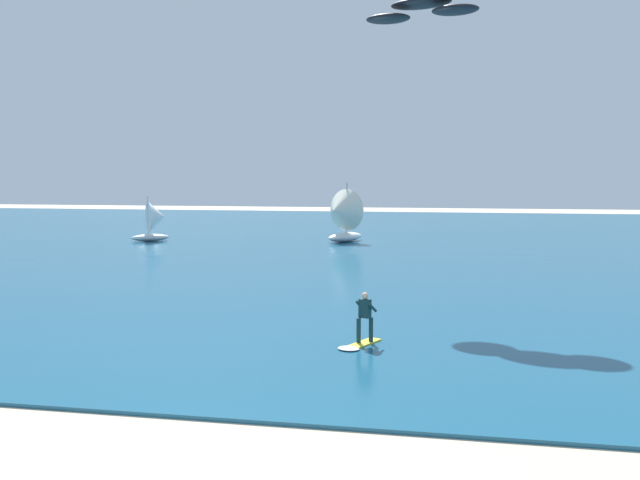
# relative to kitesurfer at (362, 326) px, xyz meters

# --- Properties ---
(ocean) EXTENTS (160.00, 90.00, 0.10)m
(ocean) POSITION_rel_kitesurfer_xyz_m (-2.57, 37.78, -0.65)
(ocean) COLOR navy
(ocean) RESTS_ON ground
(kitesurfer) EXTENTS (1.33, 2.01, 1.67)m
(kitesurfer) POSITION_rel_kitesurfer_xyz_m (0.00, 0.00, 0.00)
(kitesurfer) COLOR yellow
(kitesurfer) RESTS_ON ocean
(kite) EXTENTS (5.54, 3.44, 0.80)m
(kite) POSITION_rel_kitesurfer_xyz_m (1.24, 10.13, 12.09)
(kite) COLOR black
(sailboat_outermost) EXTENTS (3.35, 3.13, 3.72)m
(sailboat_outermost) POSITION_rel_kitesurfer_xyz_m (-21.47, 31.98, 1.10)
(sailboat_outermost) COLOR silver
(sailboat_outermost) RESTS_ON ocean
(sailboat_anchored_offshore) EXTENTS (3.88, 4.36, 4.86)m
(sailboat_anchored_offshore) POSITION_rel_kitesurfer_xyz_m (-6.15, 33.80, 1.62)
(sailboat_anchored_offshore) COLOR white
(sailboat_anchored_offshore) RESTS_ON ocean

